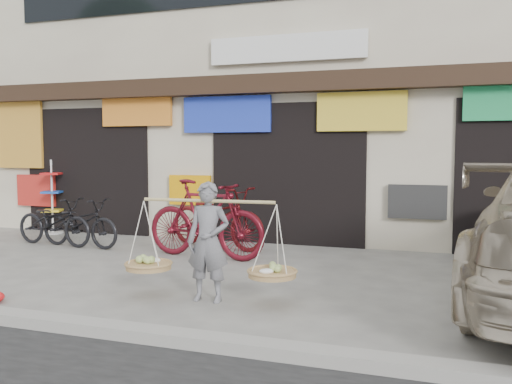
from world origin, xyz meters
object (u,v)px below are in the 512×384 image
(bike_2, at_px, (217,217))
(bike_3, at_px, (80,223))
(bike_1, at_px, (205,219))
(display_rack, at_px, (52,204))
(bike_0, at_px, (54,221))
(street_vendor, at_px, (208,247))

(bike_2, bearing_deg, bike_3, 124.98)
(bike_1, relative_size, bike_3, 1.26)
(bike_1, relative_size, display_rack, 1.38)
(bike_0, xyz_separation_m, display_rack, (-1.01, 1.20, 0.18))
(street_vendor, bearing_deg, bike_0, 146.12)
(street_vendor, bearing_deg, display_rack, 141.54)
(display_rack, bearing_deg, bike_0, -49.69)
(bike_3, relative_size, display_rack, 1.09)
(bike_0, distance_m, bike_3, 0.58)
(street_vendor, xyz_separation_m, bike_0, (-4.29, 2.52, -0.20))
(bike_0, bearing_deg, bike_2, -70.10)
(bike_0, relative_size, display_rack, 1.09)
(bike_1, distance_m, bike_3, 2.64)
(bike_0, relative_size, bike_1, 0.80)
(bike_0, bearing_deg, bike_1, -87.63)
(bike_1, bearing_deg, bike_3, 92.77)
(street_vendor, bearing_deg, bike_3, 142.39)
(bike_0, distance_m, display_rack, 1.58)
(bike_2, relative_size, display_rack, 1.36)
(display_rack, bearing_deg, bike_2, -6.13)
(display_rack, bearing_deg, street_vendor, -35.02)
(bike_0, xyz_separation_m, bike_2, (3.02, 0.76, 0.11))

